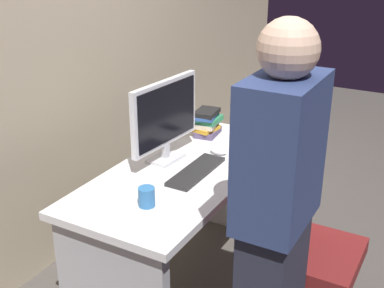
% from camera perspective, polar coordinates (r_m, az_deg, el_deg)
% --- Properties ---
extents(ground_plane, '(9.00, 9.00, 0.00)m').
position_cam_1_polar(ground_plane, '(3.11, -0.83, -14.82)').
color(ground_plane, '#4C4742').
extents(wall_back, '(6.40, 0.10, 3.00)m').
position_cam_1_polar(wall_back, '(3.01, -15.44, 14.33)').
color(wall_back, tan).
rests_on(wall_back, ground).
extents(desk, '(1.46, 0.68, 0.72)m').
position_cam_1_polar(desk, '(2.84, -0.89, -6.72)').
color(desk, white).
rests_on(desk, ground).
extents(office_chair, '(0.52, 0.52, 0.94)m').
position_cam_1_polar(office_chair, '(2.60, 12.10, -12.32)').
color(office_chair, black).
rests_on(office_chair, ground).
extents(person_at_desk, '(0.40, 0.24, 1.64)m').
position_cam_1_polar(person_at_desk, '(2.05, 9.39, -8.69)').
color(person_at_desk, '#262838').
rests_on(person_at_desk, ground).
extents(monitor, '(0.54, 0.16, 0.46)m').
position_cam_1_polar(monitor, '(2.74, -3.03, 3.12)').
color(monitor, silver).
rests_on(monitor, desk).
extents(keyboard, '(0.43, 0.13, 0.02)m').
position_cam_1_polar(keyboard, '(2.68, 0.49, -3.08)').
color(keyboard, '#262626').
rests_on(keyboard, desk).
extents(mouse, '(0.06, 0.10, 0.03)m').
position_cam_1_polar(mouse, '(2.90, 2.99, -0.82)').
color(mouse, white).
rests_on(mouse, desk).
extents(cup_near_keyboard, '(0.08, 0.08, 0.09)m').
position_cam_1_polar(cup_near_keyboard, '(2.36, -5.13, -5.95)').
color(cup_near_keyboard, '#3372B2').
rests_on(cup_near_keyboard, desk).
extents(book_stack, '(0.22, 0.18, 0.17)m').
position_cam_1_polar(book_stack, '(3.15, 1.63, 2.45)').
color(book_stack, '#594C72').
rests_on(book_stack, desk).
extents(cell_phone, '(0.07, 0.14, 0.01)m').
position_cam_1_polar(cell_phone, '(3.01, 6.78, -0.38)').
color(cell_phone, black).
rests_on(cell_phone, desk).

